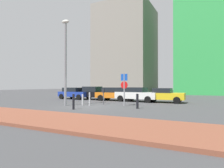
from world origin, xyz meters
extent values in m
plane|color=#424244|center=(0.00, 0.00, 0.00)|extent=(120.00, 120.00, 0.00)
cube|color=brown|center=(0.00, -5.86, 0.07)|extent=(40.00, 3.53, 0.14)
cube|color=#1E389E|center=(-6.15, 6.37, 0.61)|extent=(4.18, 2.09, 0.59)
cube|color=black|center=(-6.43, 6.39, 1.16)|extent=(2.32, 1.81, 0.50)
cylinder|color=black|center=(-4.70, 7.16, 0.32)|extent=(0.65, 0.27, 0.64)
cylinder|color=black|center=(-4.84, 5.37, 0.32)|extent=(0.65, 0.27, 0.64)
cylinder|color=black|center=(-7.46, 7.37, 0.32)|extent=(0.65, 0.27, 0.64)
cylinder|color=black|center=(-7.59, 5.58, 0.32)|extent=(0.65, 0.27, 0.64)
cube|color=black|center=(-3.55, 6.76, 0.63)|extent=(3.94, 1.80, 0.62)
cube|color=black|center=(-3.90, 6.76, 1.24)|extent=(1.86, 1.64, 0.59)
cylinder|color=black|center=(-2.23, 7.66, 0.32)|extent=(0.64, 0.23, 0.64)
cylinder|color=black|center=(-2.21, 5.90, 0.32)|extent=(0.64, 0.23, 0.64)
cylinder|color=black|center=(-4.89, 7.62, 0.32)|extent=(0.64, 0.23, 0.64)
cylinder|color=black|center=(-4.87, 5.87, 0.32)|extent=(0.64, 0.23, 0.64)
cube|color=orange|center=(-0.59, 6.45, 0.61)|extent=(4.51, 2.08, 0.59)
cube|color=black|center=(-0.85, 6.43, 1.18)|extent=(2.48, 1.79, 0.54)
cylinder|color=black|center=(0.84, 7.44, 0.32)|extent=(0.65, 0.27, 0.64)
cylinder|color=black|center=(0.97, 5.68, 0.32)|extent=(0.65, 0.27, 0.64)
cylinder|color=black|center=(-2.14, 7.21, 0.32)|extent=(0.65, 0.27, 0.64)
cylinder|color=black|center=(-2.01, 5.46, 0.32)|extent=(0.65, 0.27, 0.64)
cube|color=white|center=(1.87, 6.32, 0.65)|extent=(4.48, 2.05, 0.67)
cube|color=black|center=(1.57, 6.34, 1.23)|extent=(2.46, 1.78, 0.48)
cylinder|color=black|center=(3.41, 7.10, 0.32)|extent=(0.65, 0.26, 0.64)
cylinder|color=black|center=(3.29, 5.34, 0.32)|extent=(0.65, 0.26, 0.64)
cylinder|color=black|center=(0.44, 7.30, 0.32)|extent=(0.65, 0.26, 0.64)
cylinder|color=black|center=(0.33, 5.53, 0.32)|extent=(0.65, 0.26, 0.64)
cube|color=gold|center=(4.54, 6.41, 0.63)|extent=(4.01, 1.85, 0.63)
cube|color=black|center=(4.45, 6.41, 1.18)|extent=(1.74, 1.65, 0.45)
cylinder|color=black|center=(5.86, 7.32, 0.32)|extent=(0.65, 0.24, 0.64)
cylinder|color=black|center=(5.92, 5.58, 0.32)|extent=(0.65, 0.24, 0.64)
cylinder|color=black|center=(3.17, 7.24, 0.32)|extent=(0.65, 0.24, 0.64)
cylinder|color=black|center=(3.22, 5.50, 0.32)|extent=(0.65, 0.24, 0.64)
cylinder|color=gray|center=(2.36, 1.80, 1.32)|extent=(0.10, 0.10, 2.64)
cube|color=#1447B7|center=(2.36, 1.80, 2.34)|extent=(0.55, 0.06, 0.55)
cylinder|color=red|center=(2.36, 1.80, 1.71)|extent=(0.60, 0.05, 0.60)
cylinder|color=#4C4C51|center=(0.28, 2.03, 0.52)|extent=(0.08, 0.08, 1.05)
cube|color=black|center=(0.28, 2.03, 1.19)|extent=(0.18, 0.14, 0.28)
cylinder|color=gray|center=(-2.07, -0.20, 3.41)|extent=(0.20, 0.20, 6.81)
ellipsoid|color=silver|center=(-2.07, -0.20, 6.96)|extent=(0.70, 0.36, 0.30)
cylinder|color=#B7B7BC|center=(-0.32, 0.76, 0.55)|extent=(0.12, 0.12, 1.09)
cylinder|color=black|center=(0.13, -1.94, 0.54)|extent=(0.16, 0.16, 1.07)
cylinder|color=black|center=(3.94, 0.52, 0.53)|extent=(0.18, 0.18, 1.06)
cylinder|color=#B7B7BC|center=(-1.00, 0.72, 0.47)|extent=(0.14, 0.14, 0.93)
cube|color=gray|center=(-11.38, 35.13, 11.15)|extent=(13.73, 13.76, 22.31)
camera|label=1|loc=(8.62, -12.78, 1.67)|focal=31.15mm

